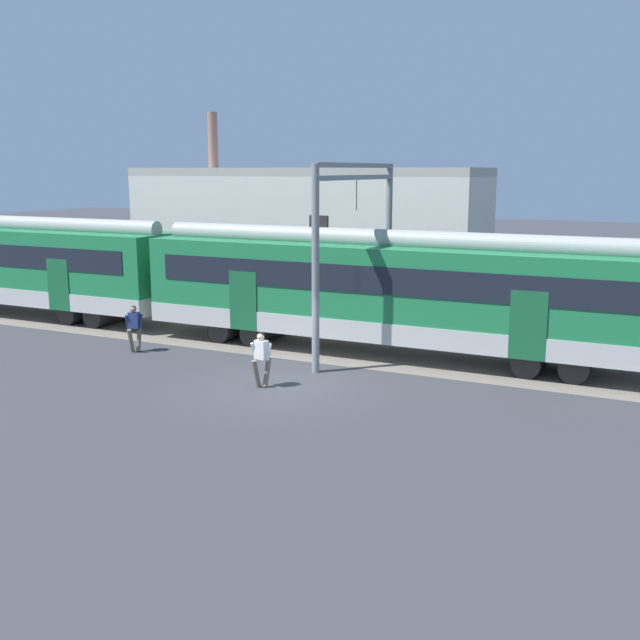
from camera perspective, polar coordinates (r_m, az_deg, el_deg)
The scene contains 7 objects.
ground_plane at distance 22.34m, azimuth -2.80°, elevation -5.03°, with size 160.00×160.00×0.00m, color #38383D.
track_bed at distance 31.61m, azimuth -13.76°, elevation -0.45°, with size 80.00×4.40×0.01m, color slate.
commuter_train at distance 29.73m, azimuth -10.26°, elevation 3.36°, with size 38.05×3.07×4.73m.
pedestrian_navy at distance 26.98m, azimuth -13.96°, elevation -0.32°, with size 0.53×0.70×1.67m.
pedestrian_white at distance 22.00m, azimuth -4.46°, elevation -2.64°, with size 0.58×0.62×1.67m.
catenary_gantry at distance 25.94m, azimuth 2.78°, elevation 6.96°, with size 0.24×6.64×6.53m.
background_building at distance 37.38m, azimuth -1.16°, elevation 6.62°, with size 17.66×5.00×9.20m.
Camera 1 is at (10.25, -18.81, 6.31)m, focal length 42.00 mm.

